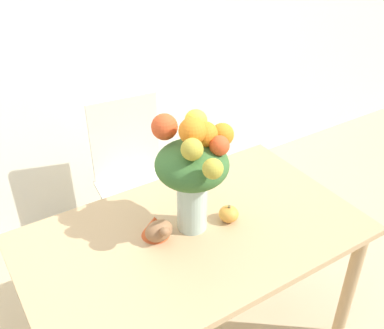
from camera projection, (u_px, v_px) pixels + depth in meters
name	position (u px, v px, depth m)	size (l,w,h in m)	color
wall_back	(67.00, 10.00, 2.41)	(8.00, 0.06, 2.70)	silver
dining_table	(193.00, 249.00, 1.90)	(1.39, 0.83, 0.72)	tan
flower_vase	(193.00, 166.00, 1.73)	(0.34, 0.37, 0.50)	#B2CCBC
pumpkin	(229.00, 214.00, 1.89)	(0.08, 0.08, 0.08)	gold
turkey_figurine	(157.00, 228.00, 1.80)	(0.12, 0.16, 0.10)	#936642
dining_chair_near_window	(135.00, 180.00, 2.57)	(0.46, 0.46, 0.95)	silver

